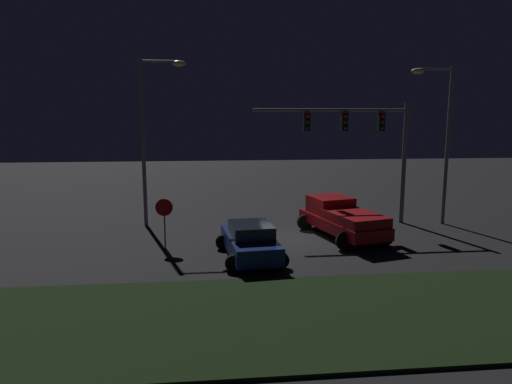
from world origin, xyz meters
The scene contains 8 objects.
ground_plane centered at (0.00, 0.00, 0.00)m, with size 80.00×80.00×0.00m, color black.
grass_median centered at (0.00, -8.58, 0.05)m, with size 24.62×6.16×0.10m, color black.
pickup_truck centered at (2.59, 0.16, 1.00)m, with size 3.76×5.73×1.80m.
car_sedan centered at (-2.08, -2.86, 0.74)m, with size 2.78×4.56×1.51m.
traffic_signal_gantry centered at (4.34, 2.71, 4.90)m, with size 8.32×0.56×6.50m.
street_lamp_left centered at (-6.66, 3.40, 5.41)m, with size 2.40×0.44×8.69m.
street_lamp_right centered at (8.49, 2.25, 5.20)m, with size 2.32×0.44×8.33m.
stop_sign centered at (-5.69, -1.05, 1.56)m, with size 0.76×0.08×2.23m.
Camera 1 is at (-3.68, -20.73, 5.72)m, focal length 31.81 mm.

